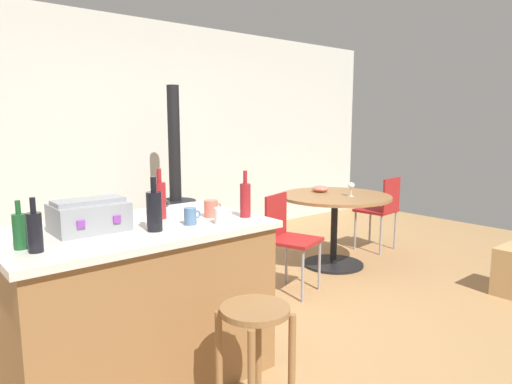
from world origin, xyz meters
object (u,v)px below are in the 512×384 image
(toolbox, at_px, (89,216))
(cup_1, at_px, (221,216))
(folding_chair_near, at_px, (287,234))
(serving_bowl, at_px, (320,189))
(cup_0, at_px, (159,205))
(kitchen_island, at_px, (138,303))
(cup_2, at_px, (191,216))
(wood_stove, at_px, (176,217))
(bottle_0, at_px, (35,231))
(bottle_1, at_px, (20,230))
(bottle_2, at_px, (245,199))
(bottle_3, at_px, (160,199))
(wooden_stool, at_px, (255,342))
(folding_chair_far, at_px, (382,207))
(cup_3, at_px, (211,209))
(bottle_4, at_px, (154,210))
(wine_glass, at_px, (351,186))
(dining_table, at_px, (335,211))

(toolbox, relative_size, cup_1, 3.28)
(folding_chair_near, distance_m, serving_bowl, 1.07)
(cup_0, relative_size, cup_1, 1.08)
(kitchen_island, bearing_deg, cup_2, -35.01)
(wood_stove, relative_size, serving_bowl, 10.58)
(cup_2, bearing_deg, serving_bowl, 25.39)
(bottle_0, bearing_deg, bottle_1, 111.67)
(wood_stove, distance_m, bottle_0, 2.99)
(bottle_2, height_order, cup_0, bottle_2)
(bottle_1, height_order, cup_1, bottle_1)
(bottle_0, xyz_separation_m, bottle_3, (0.78, 0.29, 0.02))
(wooden_stool, distance_m, wood_stove, 3.03)
(bottle_2, relative_size, serving_bowl, 1.60)
(toolbox, xyz_separation_m, bottle_2, (0.87, -0.25, 0.03))
(folding_chair_far, relative_size, cup_3, 7.18)
(bottle_4, xyz_separation_m, wine_glass, (2.59, 0.72, -0.18))
(cup_2, height_order, serving_bowl, cup_2)
(serving_bowl, bearing_deg, wine_glass, -86.64)
(wood_stove, bearing_deg, wooden_stool, -113.04)
(dining_table, bearing_deg, wine_glass, -67.77)
(folding_chair_far, distance_m, bottle_1, 4.14)
(serving_bowl, bearing_deg, cup_1, -151.20)
(folding_chair_far, relative_size, serving_bowl, 4.87)
(dining_table, xyz_separation_m, wine_glass, (0.06, -0.16, 0.28))
(toolbox, relative_size, bottle_2, 1.30)
(folding_chair_far, relative_size, bottle_3, 2.86)
(folding_chair_near, bearing_deg, wine_glass, 3.42)
(toolbox, height_order, wine_glass, toolbox)
(bottle_1, bearing_deg, toolbox, 20.86)
(dining_table, distance_m, wine_glass, 0.33)
(bottle_4, bearing_deg, wooden_stool, -73.50)
(toolbox, height_order, cup_0, toolbox)
(cup_1, distance_m, wine_glass, 2.35)
(kitchen_island, relative_size, bottle_4, 4.99)
(bottle_2, distance_m, cup_1, 0.24)
(dining_table, distance_m, bottle_0, 3.28)
(bottle_0, distance_m, wine_glass, 3.28)
(kitchen_island, xyz_separation_m, cup_1, (0.41, -0.27, 0.51))
(folding_chair_far, height_order, cup_0, cup_0)
(bottle_4, bearing_deg, cup_2, 1.58)
(cup_1, bearing_deg, bottle_3, 120.28)
(toolbox, bearing_deg, cup_0, 22.35)
(cup_1, height_order, wine_glass, cup_1)
(bottle_1, xyz_separation_m, cup_1, (1.02, -0.17, -0.04))
(wooden_stool, relative_size, bottle_4, 2.22)
(wood_stove, distance_m, bottle_4, 2.62)
(wooden_stool, height_order, folding_chair_near, folding_chair_near)
(folding_chair_near, bearing_deg, serving_bowl, 26.05)
(cup_0, bearing_deg, bottle_3, -115.78)
(folding_chair_near, bearing_deg, bottle_0, -163.10)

